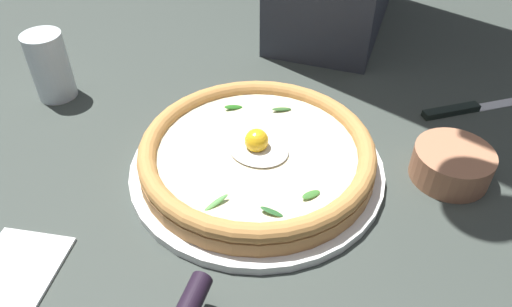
{
  "coord_description": "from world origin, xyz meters",
  "views": [
    {
      "loc": [
        -0.3,
        0.4,
        0.44
      ],
      "look_at": [
        -0.04,
        0.0,
        0.03
      ],
      "focal_mm": 33.9,
      "sensor_mm": 36.0,
      "label": 1
    }
  ],
  "objects": [
    {
      "name": "ground_plane",
      "position": [
        0.0,
        0.0,
        -0.01
      ],
      "size": [
        2.4,
        2.4,
        0.03
      ],
      "primitive_type": "cube",
      "color": "#363E38",
      "rests_on": "ground"
    },
    {
      "name": "pizza_plate",
      "position": [
        -0.04,
        0.0,
        0.01
      ],
      "size": [
        0.34,
        0.34,
        0.01
      ],
      "primitive_type": "cylinder",
      "color": "white",
      "rests_on": "ground"
    },
    {
      "name": "pizza",
      "position": [
        -0.04,
        0.0,
        0.03
      ],
      "size": [
        0.31,
        0.31,
        0.06
      ],
      "color": "#C38549",
      "rests_on": "pizza_plate"
    },
    {
      "name": "side_bowl",
      "position": [
        -0.26,
        -0.13,
        0.02
      ],
      "size": [
        0.1,
        0.1,
        0.04
      ],
      "primitive_type": "cylinder",
      "color": "#B47653",
      "rests_on": "ground"
    },
    {
      "name": "table_knife",
      "position": [
        -0.25,
        -0.3,
        0.0
      ],
      "size": [
        0.17,
        0.19,
        0.01
      ],
      "color": "silver",
      "rests_on": "ground"
    },
    {
      "name": "drinking_glass",
      "position": [
        0.33,
        0.02,
        0.05
      ],
      "size": [
        0.06,
        0.06,
        0.11
      ],
      "color": "silver",
      "rests_on": "ground"
    },
    {
      "name": "folded_napkin",
      "position": [
        0.09,
        0.3,
        0.0
      ],
      "size": [
        0.14,
        0.16,
        0.01
      ],
      "primitive_type": "cube",
      "rotation": [
        0.0,
        0.0,
        5.11
      ],
      "color": "white",
      "rests_on": "ground"
    }
  ]
}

